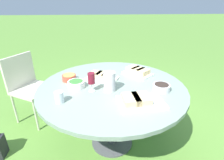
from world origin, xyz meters
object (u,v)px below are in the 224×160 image
(dining_table, at_px, (112,93))
(wine_glass, at_px, (91,79))
(chair_near_left, at_px, (28,83))
(water_pitcher, at_px, (109,82))

(dining_table, distance_m, wine_glass, 0.30)
(chair_near_left, relative_size, wine_glass, 4.88)
(dining_table, height_order, chair_near_left, chair_near_left)
(water_pitcher, bearing_deg, dining_table, -107.27)
(wine_glass, bearing_deg, dining_table, -152.27)
(dining_table, bearing_deg, chair_near_left, -29.10)
(dining_table, height_order, water_pitcher, water_pitcher)
(dining_table, distance_m, chair_near_left, 1.21)
(dining_table, height_order, wine_glass, wine_glass)
(dining_table, xyz_separation_m, wine_glass, (0.20, 0.10, 0.21))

